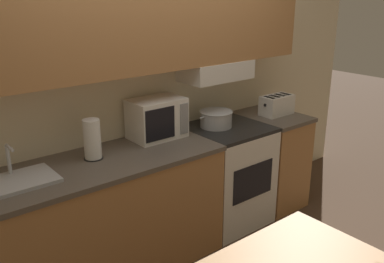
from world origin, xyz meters
TOP-DOWN VIEW (x-y plane):
  - ground_plane at (0.00, 0.00)m, footprint 16.00×16.00m
  - wall_back at (0.02, -0.06)m, footprint 5.33×0.38m
  - lower_counter_main at (-0.58, -0.33)m, footprint 1.79×0.68m
  - lower_counter_right_stub at (1.23, -0.33)m, footprint 0.49×0.68m
  - stove_range at (0.65, -0.33)m, footprint 0.65×0.66m
  - cooking_pot at (0.57, -0.26)m, footprint 0.36×0.29m
  - microwave at (0.02, -0.17)m, footprint 0.42×0.29m
  - toaster at (1.27, -0.34)m, footprint 0.33×0.17m
  - sink_basin at (-1.13, -0.33)m, footprint 0.46×0.32m
  - paper_towel_roll at (-0.58, -0.26)m, footprint 0.14×0.14m

SIDE VIEW (x-z plane):
  - ground_plane at x=0.00m, z-range 0.00..0.00m
  - stove_range at x=0.65m, z-range 0.00..0.90m
  - lower_counter_main at x=-0.58m, z-range 0.00..0.90m
  - lower_counter_right_stub at x=1.23m, z-range 0.00..0.90m
  - sink_basin at x=-1.13m, z-range 0.80..1.03m
  - cooking_pot at x=0.57m, z-range 0.90..1.04m
  - toaster at x=1.27m, z-range 0.90..1.08m
  - paper_towel_roll at x=-0.58m, z-range 0.90..1.18m
  - microwave at x=0.02m, z-range 0.90..1.22m
  - wall_back at x=0.02m, z-range 0.20..2.75m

